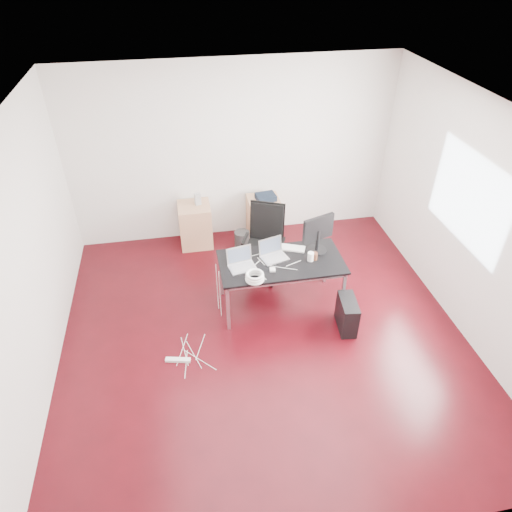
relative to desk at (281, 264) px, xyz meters
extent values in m
plane|color=#34050B|center=(-0.33, -0.54, -0.68)|extent=(5.00, 5.00, 0.00)
plane|color=silver|center=(-0.33, -0.54, 2.12)|extent=(5.00, 5.00, 0.00)
plane|color=silver|center=(-0.33, 1.96, 0.72)|extent=(5.00, 0.00, 5.00)
plane|color=silver|center=(-0.33, -3.04, 0.72)|extent=(5.00, 0.00, 5.00)
plane|color=silver|center=(-2.83, -0.54, 0.72)|extent=(0.00, 5.00, 5.00)
plane|color=silver|center=(2.17, -0.54, 0.72)|extent=(0.00, 5.00, 5.00)
plane|color=white|center=(2.16, -0.34, 0.92)|extent=(0.00, 1.50, 1.50)
cube|color=black|center=(0.00, 0.00, 0.04)|extent=(1.60, 0.80, 0.03)
cube|color=silver|center=(-0.75, -0.35, -0.33)|extent=(0.04, 0.04, 0.70)
cube|color=silver|center=(-0.75, 0.35, -0.33)|extent=(0.04, 0.04, 0.70)
cube|color=silver|center=(0.75, -0.35, -0.33)|extent=(0.04, 0.04, 0.70)
cube|color=silver|center=(0.75, 0.35, -0.33)|extent=(0.04, 0.04, 0.70)
cylinder|color=black|center=(-0.10, 0.65, -0.44)|extent=(0.06, 0.06, 0.47)
cube|color=black|center=(-0.10, 0.65, -0.18)|extent=(0.62, 0.61, 0.06)
cube|color=black|center=(-0.02, 0.85, 0.13)|extent=(0.46, 0.27, 0.55)
cube|color=#B07C58|center=(-1.01, 1.69, -0.33)|extent=(0.50, 0.50, 0.70)
cube|color=#B07C58|center=(0.10, 1.69, -0.33)|extent=(0.50, 0.50, 0.70)
cube|color=black|center=(0.74, -0.59, -0.46)|extent=(0.25, 0.47, 0.44)
cylinder|color=black|center=(-0.29, 1.45, -0.54)|extent=(0.26, 0.26, 0.28)
cube|color=white|center=(-1.42, -0.78, -0.66)|extent=(0.31, 0.12, 0.04)
cube|color=silver|center=(-0.51, -0.06, 0.06)|extent=(0.37, 0.29, 0.01)
cube|color=silver|center=(-0.54, 0.06, 0.18)|extent=(0.33, 0.11, 0.22)
cube|color=#475166|center=(-0.54, 0.05, 0.18)|extent=(0.29, 0.09, 0.18)
cube|color=silver|center=(-0.07, 0.07, 0.06)|extent=(0.38, 0.31, 0.01)
cube|color=silver|center=(-0.11, 0.18, 0.18)|extent=(0.33, 0.14, 0.22)
cube|color=#475166|center=(-0.11, 0.17, 0.18)|extent=(0.29, 0.12, 0.18)
cylinder|color=black|center=(0.51, 0.15, 0.06)|extent=(0.26, 0.26, 0.02)
cylinder|color=black|center=(0.51, 0.15, 0.22)|extent=(0.05, 0.05, 0.30)
cube|color=black|center=(0.51, 0.16, 0.39)|extent=(0.44, 0.20, 0.34)
cube|color=#475166|center=(0.51, 0.19, 0.39)|extent=(0.37, 0.14, 0.29)
cube|color=white|center=(0.16, 0.26, 0.06)|extent=(0.46, 0.30, 0.02)
cylinder|color=white|center=(0.37, -0.05, 0.11)|extent=(0.11, 0.11, 0.12)
cylinder|color=#512C1B|center=(0.43, -0.04, 0.10)|extent=(0.09, 0.09, 0.10)
torus|color=white|center=(-0.40, -0.32, 0.07)|extent=(0.24, 0.24, 0.04)
torus|color=white|center=(-0.40, -0.32, 0.11)|extent=(0.23, 0.23, 0.04)
torus|color=white|center=(-0.40, -0.32, 0.14)|extent=(0.22, 0.22, 0.04)
cube|color=white|center=(-0.15, -0.17, 0.07)|extent=(0.08, 0.08, 0.03)
cube|color=#9E9E9E|center=(-0.93, 1.72, 0.11)|extent=(0.11, 0.10, 0.18)
cube|color=black|center=(0.14, 1.68, 0.07)|extent=(0.33, 0.28, 0.09)
camera|label=1|loc=(-1.17, -4.56, 3.56)|focal=32.00mm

